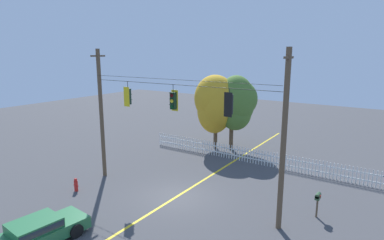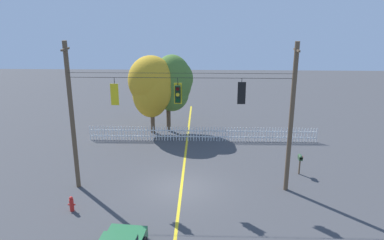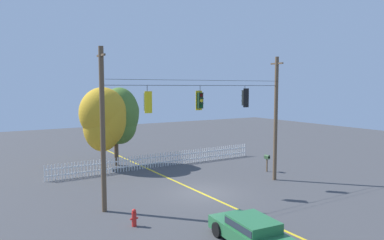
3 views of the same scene
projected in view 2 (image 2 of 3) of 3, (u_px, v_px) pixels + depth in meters
The scene contains 11 objects.
ground at pixel (181, 188), 21.97m from camera, with size 80.00×80.00×0.00m, color #424244.
lane_centerline_stripe at pixel (181, 188), 21.97m from camera, with size 0.16×36.00×0.01m, color gold.
signal_support_span at pixel (181, 117), 20.68m from camera, with size 12.31×1.10×8.43m.
traffic_signal_northbound_secondary at pixel (115, 94), 20.39m from camera, with size 0.43×0.38×1.50m.
traffic_signal_westbound_side at pixel (178, 94), 20.31m from camera, with size 0.43×0.38×1.46m.
traffic_signal_southbound_primary at pixel (241, 93), 20.16m from camera, with size 0.43×0.38×1.38m.
white_picket_fence at pixel (202, 134), 29.25m from camera, with size 17.61×0.06×1.13m.
autumn_maple_near_fence at pixel (152, 87), 29.91m from camera, with size 3.68×3.10×6.39m.
autumn_maple_mid at pixel (172, 82), 30.63m from camera, with size 3.65×3.34×6.38m.
fire_hydrant at pixel (72, 204), 19.45m from camera, with size 0.38×0.22×0.82m.
roadside_mailbox at pixel (300, 159), 23.44m from camera, with size 0.25×0.44×1.29m.
Camera 2 is at (1.22, -19.76, 10.35)m, focal length 35.33 mm.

